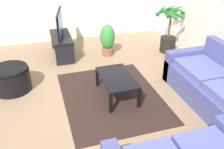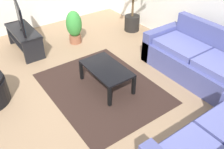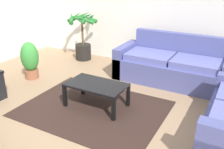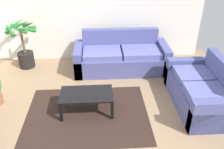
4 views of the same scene
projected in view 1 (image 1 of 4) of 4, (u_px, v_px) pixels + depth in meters
name	position (u px, v px, depth m)	size (l,w,h in m)	color
ground_plane	(76.00, 98.00, 4.54)	(6.60, 6.60, 0.00)	#937556
couch_main	(220.00, 90.00, 4.22)	(2.18, 0.90, 0.90)	#4C518C
tv_stand	(62.00, 43.00, 5.99)	(1.10, 0.45, 0.49)	black
tv	(60.00, 23.00, 5.76)	(0.97, 0.23, 0.59)	black
coffee_table	(117.00, 79.00, 4.44)	(0.94, 0.54, 0.39)	black
area_rug	(111.00, 96.00, 4.58)	(2.20, 1.70, 0.01)	black
potted_palm	(169.00, 31.00, 6.10)	(0.76, 0.77, 1.16)	black
potted_plant_small	(108.00, 39.00, 5.99)	(0.35, 0.35, 0.75)	brown
ottoman	(11.00, 79.00, 4.69)	(0.69, 0.69, 0.46)	black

